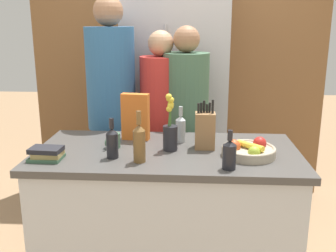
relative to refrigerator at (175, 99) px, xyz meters
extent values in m
cube|color=silver|center=(0.01, -1.22, -0.55)|extent=(1.48, 0.74, 0.88)
cube|color=#474442|center=(0.01, -1.22, -0.09)|extent=(1.54, 0.77, 0.04)
cube|color=brown|center=(0.01, 0.36, 0.31)|extent=(2.74, 0.12, 2.60)
cube|color=#B7B7BC|center=(0.00, 0.00, 0.00)|extent=(0.87, 0.60, 1.98)
cylinder|color=#B7B7BC|center=(-0.07, -0.31, 0.10)|extent=(0.02, 0.02, 1.09)
cylinder|color=tan|center=(0.47, -1.29, -0.04)|extent=(0.30, 0.30, 0.05)
torus|color=tan|center=(0.47, -1.29, -0.02)|extent=(0.30, 0.30, 0.02)
sphere|color=#99B233|center=(0.49, -1.38, -0.02)|extent=(0.07, 0.07, 0.07)
sphere|color=#C64C23|center=(0.38, -1.30, -0.01)|extent=(0.08, 0.08, 0.08)
sphere|color=red|center=(0.54, -1.25, 0.00)|extent=(0.08, 0.08, 0.08)
cylinder|color=yellow|center=(0.47, -1.32, 0.00)|extent=(0.14, 0.14, 0.03)
cube|color=olive|center=(0.23, -1.17, 0.04)|extent=(0.12, 0.10, 0.22)
cylinder|color=black|center=(0.19, -1.17, 0.17)|extent=(0.01, 0.01, 0.07)
cylinder|color=black|center=(0.20, -1.16, 0.17)|extent=(0.01, 0.01, 0.07)
cylinder|color=black|center=(0.22, -1.15, 0.18)|extent=(0.01, 0.01, 0.08)
cylinder|color=black|center=(0.24, -1.16, 0.17)|extent=(0.01, 0.01, 0.06)
cylinder|color=black|center=(0.25, -1.15, 0.17)|extent=(0.01, 0.01, 0.07)
cylinder|color=black|center=(0.27, -1.18, 0.18)|extent=(0.01, 0.01, 0.09)
cylinder|color=#232328|center=(0.02, -1.21, 0.01)|extent=(0.09, 0.09, 0.15)
cylinder|color=#477538|center=(0.03, -1.21, 0.16)|extent=(0.01, 0.01, 0.15)
sphere|color=gold|center=(0.03, -1.21, 0.23)|extent=(0.03, 0.03, 0.03)
cylinder|color=#477538|center=(0.03, -1.21, 0.14)|extent=(0.01, 0.01, 0.13)
sphere|color=gold|center=(0.03, -1.21, 0.21)|extent=(0.04, 0.04, 0.04)
cylinder|color=#477538|center=(0.02, -1.21, 0.16)|extent=(0.02, 0.02, 0.16)
sphere|color=gold|center=(0.02, -1.20, 0.24)|extent=(0.03, 0.03, 0.03)
cylinder|color=#477538|center=(0.02, -1.21, 0.17)|extent=(0.01, 0.02, 0.17)
sphere|color=gold|center=(0.02, -1.21, 0.25)|extent=(0.04, 0.04, 0.04)
cylinder|color=#477538|center=(0.02, -1.22, 0.13)|extent=(0.01, 0.01, 0.10)
sphere|color=gold|center=(0.02, -1.22, 0.18)|extent=(0.03, 0.03, 0.03)
cylinder|color=#477538|center=(0.03, -1.22, 0.14)|extent=(0.01, 0.01, 0.12)
sphere|color=gold|center=(0.03, -1.22, 0.20)|extent=(0.04, 0.04, 0.04)
cube|color=orange|center=(-0.21, -1.01, 0.08)|extent=(0.18, 0.08, 0.30)
cylinder|color=#42664C|center=(-0.32, -1.19, -0.02)|extent=(0.08, 0.08, 0.09)
torus|color=#42664C|center=(-0.34, -1.23, -0.02)|extent=(0.04, 0.06, 0.06)
cube|color=#3D6047|center=(-0.64, -1.42, -0.06)|extent=(0.17, 0.14, 0.02)
cube|color=#99844C|center=(-0.63, -1.42, -0.03)|extent=(0.15, 0.12, 0.03)
cube|color=#232328|center=(-0.64, -1.43, -0.01)|extent=(0.18, 0.12, 0.03)
cylinder|color=brown|center=(-0.13, -1.42, 0.02)|extent=(0.07, 0.07, 0.17)
cone|color=brown|center=(-0.13, -1.42, 0.12)|extent=(0.07, 0.07, 0.03)
cylinder|color=brown|center=(-0.13, -1.42, 0.18)|extent=(0.02, 0.02, 0.07)
cylinder|color=black|center=(0.34, -1.50, 0.00)|extent=(0.07, 0.07, 0.13)
cone|color=black|center=(0.34, -1.50, 0.07)|extent=(0.07, 0.07, 0.02)
cylinder|color=black|center=(0.34, -1.50, 0.11)|extent=(0.03, 0.03, 0.05)
cylinder|color=#B2BCC1|center=(0.08, -1.05, 0.00)|extent=(0.06, 0.06, 0.14)
cone|color=#B2BCC1|center=(0.08, -1.05, 0.09)|extent=(0.06, 0.06, 0.03)
cylinder|color=#B2BCC1|center=(0.08, -1.05, 0.13)|extent=(0.02, 0.02, 0.06)
cylinder|color=black|center=(-0.29, -1.37, 0.00)|extent=(0.07, 0.07, 0.14)
cone|color=black|center=(-0.29, -1.37, 0.09)|extent=(0.07, 0.07, 0.03)
cylinder|color=black|center=(-0.29, -1.37, 0.13)|extent=(0.02, 0.02, 0.06)
cube|color=#383842|center=(-0.45, -0.57, -0.55)|extent=(0.33, 0.29, 0.88)
cylinder|color=#2D6093|center=(-0.45, -0.57, 0.26)|extent=(0.36, 0.36, 0.74)
sphere|color=#996B4C|center=(-0.45, -0.57, 0.73)|extent=(0.21, 0.21, 0.21)
cube|color=#383842|center=(-0.08, -0.54, -0.61)|extent=(0.29, 0.25, 0.77)
cylinder|color=red|center=(-0.08, -0.54, 0.10)|extent=(0.31, 0.31, 0.64)
sphere|color=tan|center=(-0.08, -0.54, 0.51)|extent=(0.19, 0.19, 0.19)
cube|color=#383842|center=(0.10, -0.56, -0.60)|extent=(0.29, 0.22, 0.78)
cylinder|color=#42664C|center=(0.10, -0.56, 0.12)|extent=(0.33, 0.33, 0.65)
sphere|color=#996B4C|center=(0.10, -0.56, 0.54)|extent=(0.19, 0.19, 0.19)
camera|label=1|loc=(0.15, -3.40, 0.67)|focal=42.00mm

